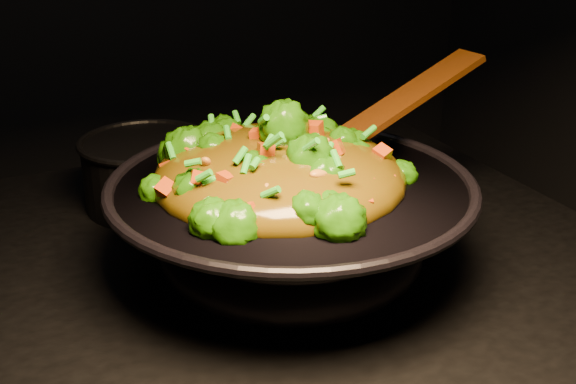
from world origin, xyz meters
name	(u,v)px	position (x,y,z in m)	size (l,w,h in m)	color
wok	(291,229)	(0.11, -0.05, 0.96)	(0.45, 0.45, 0.13)	black
stir_fry	(279,140)	(0.10, -0.04, 1.08)	(0.32, 0.32, 0.11)	#226106
spatula	(382,115)	(0.27, -0.01, 1.08)	(0.34, 0.05, 0.01)	#391208
back_pot	(147,172)	(0.00, 0.24, 0.96)	(0.20, 0.20, 0.11)	black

